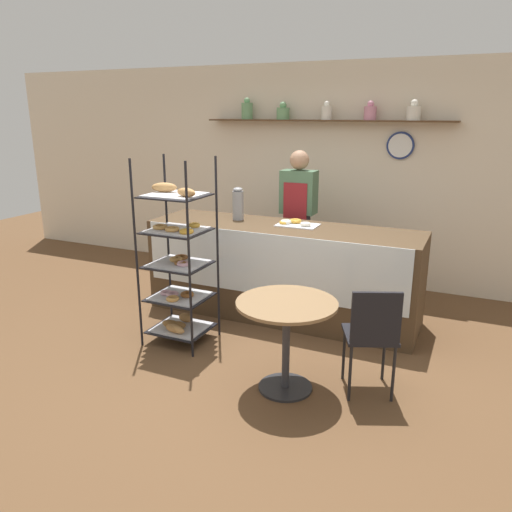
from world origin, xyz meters
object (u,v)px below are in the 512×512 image
person_worker (298,217)px  cafe_table (286,323)px  pastry_rack (178,266)px  coffee_carafe (238,204)px  donut_tray_counter (295,223)px  cafe_chair (372,331)px

person_worker → cafe_table: 2.19m
pastry_rack → coffee_carafe: bearing=85.6°
person_worker → donut_tray_counter: bearing=-72.8°
person_worker → cafe_chair: 2.30m
person_worker → coffee_carafe: size_ratio=4.83×
person_worker → cafe_table: person_worker is taller
cafe_table → cafe_chair: size_ratio=0.88×
person_worker → donut_tray_counter: 0.62m
donut_tray_counter → pastry_rack: bearing=-125.0°
pastry_rack → cafe_chair: 1.87m
cafe_table → person_worker: bearing=107.8°
donut_tray_counter → cafe_table: bearing=-72.0°
coffee_carafe → pastry_rack: bearing=-94.4°
pastry_rack → person_worker: pastry_rack is taller
cafe_chair → coffee_carafe: bearing=-59.5°
person_worker → donut_tray_counter: size_ratio=4.06×
cafe_chair → cafe_table: bearing=-7.5°
cafe_table → donut_tray_counter: (-0.48, 1.46, 0.44)m
cafe_chair → pastry_rack: bearing=-29.9°
person_worker → coffee_carafe: 0.78m
cafe_chair → coffee_carafe: (-1.76, 1.30, 0.61)m
cafe_table → donut_tray_counter: 1.60m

